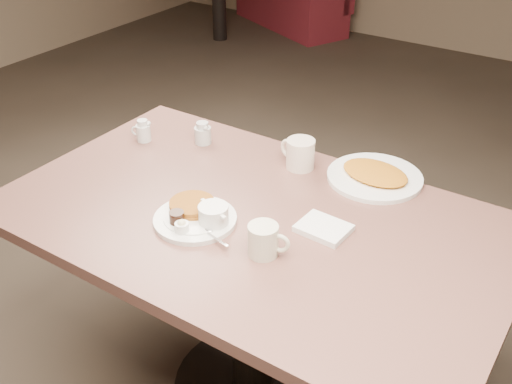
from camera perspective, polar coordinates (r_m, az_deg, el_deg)
The scene contains 8 objects.
diner_table at distance 1.89m, azimuth -0.34°, elevation -6.44°, with size 1.50×0.90×0.75m.
main_plate at distance 1.76m, azimuth -5.47°, elevation -2.17°, with size 0.32×0.31×0.07m.
coffee_mug_near at distance 1.61m, azimuth 0.76°, elevation -4.51°, with size 0.12×0.10×0.09m.
napkin at distance 1.73m, azimuth 6.35°, elevation -3.40°, with size 0.15×0.12×0.02m.
coffee_mug_far at distance 2.01m, azimuth 4.11°, elevation 3.61°, with size 0.14×0.11×0.10m.
creamer_left at distance 2.22m, azimuth -10.54°, elevation 5.62°, with size 0.08×0.05×0.08m.
creamer_right at distance 2.18m, azimuth -5.02°, elevation 5.49°, with size 0.08×0.06×0.08m.
hash_plate at distance 1.99m, azimuth 11.08°, elevation 1.52°, with size 0.35×0.35×0.04m.
Camera 1 is at (0.83, -1.23, 1.76)m, focal length 42.66 mm.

